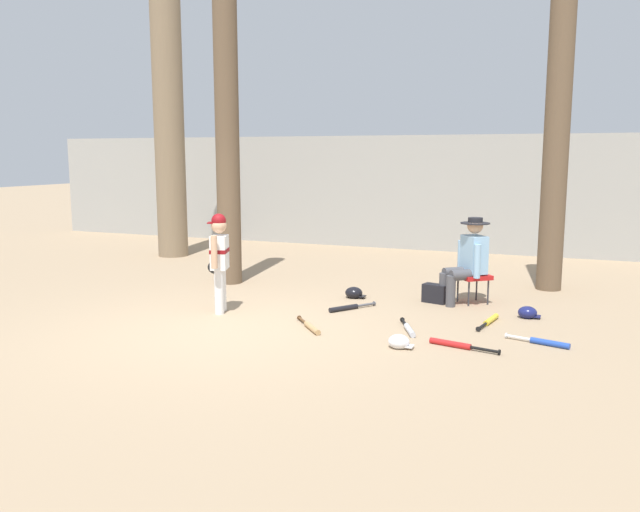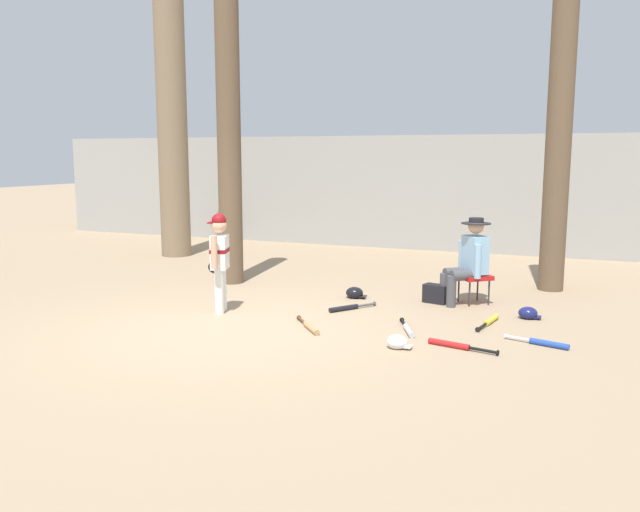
{
  "view_description": "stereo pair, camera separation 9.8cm",
  "coord_description": "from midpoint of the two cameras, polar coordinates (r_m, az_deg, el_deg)",
  "views": [
    {
      "loc": [
        3.78,
        -6.52,
        2.06
      ],
      "look_at": [
        0.67,
        1.23,
        0.75
      ],
      "focal_mm": 36.53,
      "sensor_mm": 36.0,
      "label": 1
    },
    {
      "loc": [
        3.87,
        -6.48,
        2.06
      ],
      "look_at": [
        0.67,
        1.23,
        0.75
      ],
      "focal_mm": 36.53,
      "sensor_mm": 36.0,
      "label": 2
    }
  ],
  "objects": [
    {
      "name": "batting_helmet_black",
      "position": [
        9.44,
        2.7,
        -3.24
      ],
      "size": [
        0.3,
        0.23,
        0.17
      ],
      "color": "black",
      "rests_on": "ground"
    },
    {
      "name": "tree_behind_spectator",
      "position": [
        10.42,
        19.7,
        8.63
      ],
      "size": [
        0.52,
        0.52,
        4.71
      ],
      "color": "brown",
      "rests_on": "ground"
    },
    {
      "name": "batting_helmet_navy",
      "position": [
        8.69,
        17.42,
        -4.76
      ],
      "size": [
        0.28,
        0.22,
        0.16
      ],
      "color": "navy",
      "rests_on": "ground"
    },
    {
      "name": "concrete_back_wall",
      "position": [
        14.48,
        6.54,
        5.58
      ],
      "size": [
        18.0,
        0.36,
        2.46
      ],
      "primitive_type": "cube",
      "color": "#9E9E99",
      "rests_on": "ground"
    },
    {
      "name": "bat_blue_youth",
      "position": [
        7.54,
        18.72,
        -7.17
      ],
      "size": [
        0.7,
        0.26,
        0.07
      ],
      "color": "#2347AD",
      "rests_on": "ground"
    },
    {
      "name": "tree_far_left",
      "position": [
        13.55,
        -13.29,
        10.96
      ],
      "size": [
        0.98,
        0.98,
        6.21
      ],
      "color": "#7F6B51",
      "rests_on": "ground"
    },
    {
      "name": "bat_wood_tan",
      "position": [
        7.77,
        -1.2,
        -6.22
      ],
      "size": [
        0.53,
        0.6,
        0.07
      ],
      "color": "tan",
      "rests_on": "ground"
    },
    {
      "name": "ground_plane",
      "position": [
        7.82,
        -8.35,
        -6.46
      ],
      "size": [
        60.0,
        60.0,
        0.0
      ],
      "primitive_type": "plane",
      "color": "#9E8466"
    },
    {
      "name": "seated_spectator",
      "position": [
        9.19,
        12.51,
        -0.19
      ],
      "size": [
        0.64,
        0.61,
        1.2
      ],
      "color": "#47474C",
      "rests_on": "ground"
    },
    {
      "name": "batting_helmet_white",
      "position": [
        7.09,
        6.55,
        -7.48
      ],
      "size": [
        0.27,
        0.21,
        0.16
      ],
      "color": "silver",
      "rests_on": "ground"
    },
    {
      "name": "handbag_beside_stool",
      "position": [
        9.26,
        9.76,
        -3.25
      ],
      "size": [
        0.37,
        0.26,
        0.26
      ],
      "primitive_type": "cube",
      "rotation": [
        0.0,
        0.0,
        -0.25
      ],
      "color": "black",
      "rests_on": "ground"
    },
    {
      "name": "tree_near_player",
      "position": [
        10.46,
        -8.41,
        10.73
      ],
      "size": [
        0.5,
        0.5,
        5.29
      ],
      "color": "brown",
      "rests_on": "ground"
    },
    {
      "name": "bat_red_barrel",
      "position": [
        7.2,
        11.41,
        -7.61
      ],
      "size": [
        0.78,
        0.23,
        0.07
      ],
      "color": "red",
      "rests_on": "ground"
    },
    {
      "name": "folding_stool",
      "position": [
        9.28,
        12.98,
        -1.84
      ],
      "size": [
        0.56,
        0.56,
        0.41
      ],
      "color": "red",
      "rests_on": "ground"
    },
    {
      "name": "bat_black_composite",
      "position": [
        8.71,
        2.08,
        -4.54
      ],
      "size": [
        0.48,
        0.64,
        0.07
      ],
      "color": "black",
      "rests_on": "ground"
    },
    {
      "name": "bat_yellow_trainer",
      "position": [
        8.3,
        14.31,
        -5.51
      ],
      "size": [
        0.18,
        0.75,
        0.07
      ],
      "color": "yellow",
      "rests_on": "ground"
    },
    {
      "name": "young_ballplayer",
      "position": [
        8.57,
        -9.16,
        -0.03
      ],
      "size": [
        0.44,
        0.56,
        1.31
      ],
      "color": "white",
      "rests_on": "ground"
    },
    {
      "name": "bat_aluminum_silver",
      "position": [
        7.74,
        7.41,
        -6.36
      ],
      "size": [
        0.35,
        0.67,
        0.07
      ],
      "color": "#B7BCC6",
      "rests_on": "ground"
    }
  ]
}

